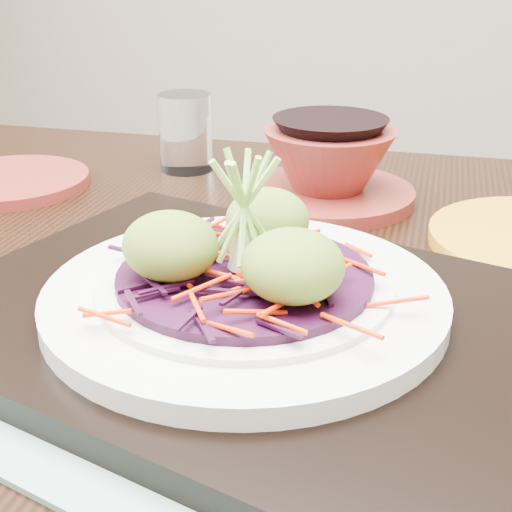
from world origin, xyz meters
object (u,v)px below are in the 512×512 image
at_px(terracotta_bowl_set, 328,169).
at_px(dining_table, 236,410).
at_px(white_plate, 245,295).
at_px(water_glass, 186,132).
at_px(terracotta_side_plate, 10,181).
at_px(serving_tray, 245,319).

bearing_deg(terracotta_bowl_set, dining_table, -91.41).
distance_m(white_plate, water_glass, 0.39).
relative_size(terracotta_side_plate, water_glass, 1.92).
bearing_deg(white_plate, water_glass, 122.43).
relative_size(dining_table, terracotta_side_plate, 8.27).
bearing_deg(white_plate, terracotta_side_plate, 150.69).
xyz_separation_m(dining_table, serving_tray, (0.03, -0.06, 0.12)).
height_order(dining_table, terracotta_side_plate, terracotta_side_plate).
distance_m(terracotta_side_plate, terracotta_bowl_set, 0.35).
relative_size(serving_tray, terracotta_bowl_set, 1.91).
xyz_separation_m(serving_tray, terracotta_side_plate, (-0.36, 0.20, -0.01)).
xyz_separation_m(white_plate, terracotta_side_plate, (-0.36, 0.20, -0.03)).
bearing_deg(dining_table, terracotta_bowl_set, 81.65).
bearing_deg(water_glass, white_plate, -57.57).
bearing_deg(water_glass, terracotta_side_plate, -139.40).
distance_m(white_plate, terracotta_side_plate, 0.41).
bearing_deg(water_glass, serving_tray, -57.57).
xyz_separation_m(water_glass, terracotta_bowl_set, (0.18, -0.04, -0.01)).
height_order(serving_tray, terracotta_bowl_set, terracotta_bowl_set).
height_order(dining_table, terracotta_bowl_set, terracotta_bowl_set).
height_order(serving_tray, white_plate, white_plate).
relative_size(dining_table, water_glass, 15.92).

